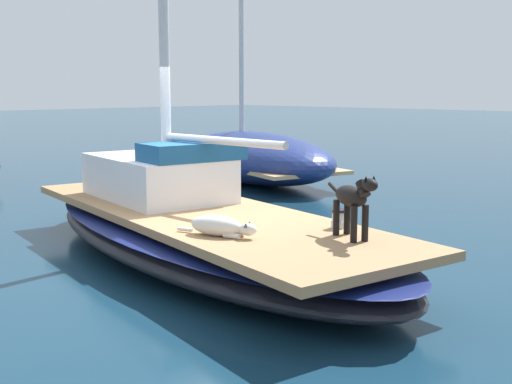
{
  "coord_description": "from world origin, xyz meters",
  "views": [
    {
      "loc": [
        -5.41,
        -6.24,
        2.2
      ],
      "look_at": [
        0.0,
        -1.0,
        1.01
      ],
      "focal_mm": 45.68,
      "sensor_mm": 36.0,
      "label": 1
    }
  ],
  "objects_px": {
    "sailboat_main": "(201,235)",
    "dog_white": "(220,226)",
    "dog_black": "(353,199)",
    "moored_boat_starboard_side": "(253,156)",
    "deck_winch": "(338,219)"
  },
  "relations": [
    {
      "from": "sailboat_main",
      "to": "dog_black",
      "type": "xyz_separation_m",
      "value": [
        0.04,
        -2.36,
        0.75
      ]
    },
    {
      "from": "deck_winch",
      "to": "moored_boat_starboard_side",
      "type": "bearing_deg",
      "value": 50.79
    },
    {
      "from": "dog_white",
      "to": "moored_boat_starboard_side",
      "type": "relative_size",
      "value": 0.15
    },
    {
      "from": "sailboat_main",
      "to": "moored_boat_starboard_side",
      "type": "height_order",
      "value": "moored_boat_starboard_side"
    },
    {
      "from": "sailboat_main",
      "to": "deck_winch",
      "type": "distance_m",
      "value": 2.0
    },
    {
      "from": "dog_white",
      "to": "dog_black",
      "type": "xyz_separation_m",
      "value": [
        0.86,
        -1.1,
        0.32
      ]
    },
    {
      "from": "sailboat_main",
      "to": "dog_white",
      "type": "height_order",
      "value": "dog_white"
    },
    {
      "from": "sailboat_main",
      "to": "moored_boat_starboard_side",
      "type": "distance_m",
      "value": 7.29
    },
    {
      "from": "deck_winch",
      "to": "moored_boat_starboard_side",
      "type": "relative_size",
      "value": 0.03
    },
    {
      "from": "dog_black",
      "to": "moored_boat_starboard_side",
      "type": "bearing_deg",
      "value": 50.92
    },
    {
      "from": "moored_boat_starboard_side",
      "to": "dog_black",
      "type": "bearing_deg",
      "value": -129.08
    },
    {
      "from": "dog_black",
      "to": "moored_boat_starboard_side",
      "type": "distance_m",
      "value": 8.95
    },
    {
      "from": "sailboat_main",
      "to": "dog_white",
      "type": "relative_size",
      "value": 8.18
    },
    {
      "from": "dog_white",
      "to": "dog_black",
      "type": "bearing_deg",
      "value": -52.05
    },
    {
      "from": "dog_white",
      "to": "deck_winch",
      "type": "bearing_deg",
      "value": -29.15
    }
  ]
}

